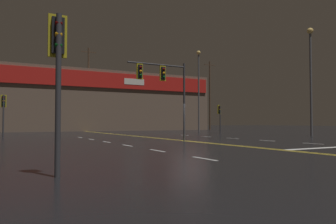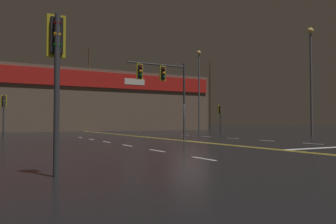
# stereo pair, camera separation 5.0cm
# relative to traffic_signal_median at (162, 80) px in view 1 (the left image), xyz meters

# --- Properties ---
(ground_plane) EXTENTS (200.00, 200.00, 0.00)m
(ground_plane) POSITION_rel_traffic_signal_median_xyz_m (1.66, -0.77, -3.98)
(ground_plane) COLOR black
(road_markings) EXTENTS (14.93, 60.00, 0.01)m
(road_markings) POSITION_rel_traffic_signal_median_xyz_m (2.61, -2.25, -3.98)
(road_markings) COLOR gold
(road_markings) RESTS_ON ground
(traffic_signal_median) EXTENTS (4.16, 0.36, 5.24)m
(traffic_signal_median) POSITION_rel_traffic_signal_median_xyz_m (0.00, 0.00, 0.00)
(traffic_signal_median) COLOR #38383D
(traffic_signal_median) RESTS_ON ground
(traffic_signal_corner_southwest) EXTENTS (0.42, 0.36, 3.72)m
(traffic_signal_corner_southwest) POSITION_rel_traffic_signal_median_xyz_m (-8.41, -11.21, -1.25)
(traffic_signal_corner_southwest) COLOR #38383D
(traffic_signal_corner_southwest) RESTS_ON ground
(traffic_signal_corner_northeast) EXTENTS (0.42, 0.36, 3.16)m
(traffic_signal_corner_northeast) POSITION_rel_traffic_signal_median_xyz_m (12.39, 10.22, -1.67)
(traffic_signal_corner_northeast) COLOR #38383D
(traffic_signal_corner_northeast) RESTS_ON ground
(traffic_signal_corner_northwest) EXTENTS (0.42, 0.36, 3.44)m
(traffic_signal_corner_northwest) POSITION_rel_traffic_signal_median_xyz_m (-8.99, 10.14, -1.46)
(traffic_signal_corner_northwest) COLOR #38383D
(traffic_signal_corner_northwest) RESTS_ON ground
(streetlight_near_left) EXTENTS (0.56, 0.56, 9.83)m
(streetlight_near_left) POSITION_rel_traffic_signal_median_xyz_m (15.59, 0.91, 2.26)
(streetlight_near_left) COLOR #59595E
(streetlight_near_left) RESTS_ON ground
(streetlight_near_right) EXTENTS (0.56, 0.56, 11.02)m
(streetlight_near_right) POSITION_rel_traffic_signal_median_xyz_m (14.84, 18.07, 2.90)
(streetlight_near_right) COLOR #59595E
(streetlight_near_right) RESTS_ON ground
(building_backdrop) EXTENTS (41.29, 10.23, 8.90)m
(building_backdrop) POSITION_rel_traffic_signal_median_xyz_m (1.66, 31.65, 0.48)
(building_backdrop) COLOR brown
(building_backdrop) RESTS_ON ground
(utility_pole_row) EXTENTS (47.18, 0.26, 11.96)m
(utility_pole_row) POSITION_rel_traffic_signal_median_xyz_m (1.54, 27.56, 2.13)
(utility_pole_row) COLOR #4C3828
(utility_pole_row) RESTS_ON ground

